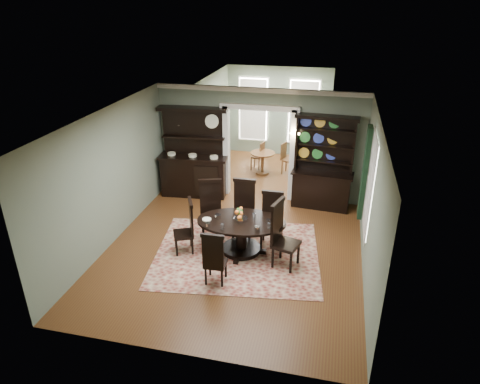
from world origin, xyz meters
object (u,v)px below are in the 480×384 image
object	(u,v)px
dining_table	(241,230)
welsh_dresser	(322,175)
sideboard	(194,165)
parlor_table	(263,160)

from	to	relation	value
dining_table	welsh_dresser	xyz separation A→B (m)	(1.55, 2.63, 0.36)
sideboard	parlor_table	bearing A→B (deg)	44.49
welsh_dresser	parlor_table	bearing A→B (deg)	140.10
parlor_table	dining_table	bearing A→B (deg)	-85.57
sideboard	parlor_table	world-z (taller)	sideboard
sideboard	dining_table	bearing A→B (deg)	-59.14
dining_table	welsh_dresser	bearing A→B (deg)	54.16
dining_table	sideboard	bearing A→B (deg)	121.07
dining_table	welsh_dresser	size ratio (longest dim) A/B	0.83
sideboard	welsh_dresser	bearing A→B (deg)	-5.20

